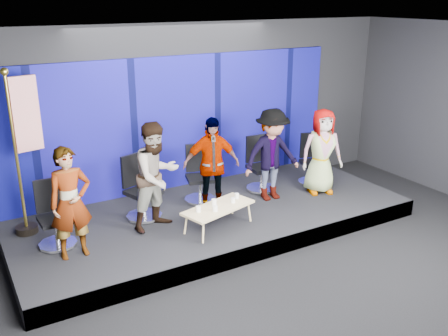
{
  "coord_description": "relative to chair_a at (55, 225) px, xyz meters",
  "views": [
    {
      "loc": [
        -3.96,
        -4.74,
        3.97
      ],
      "look_at": [
        0.16,
        2.4,
        1.11
      ],
      "focal_mm": 40.0,
      "sensor_mm": 36.0,
      "label": 1
    }
  ],
  "objects": [
    {
      "name": "panelist_c",
      "position": [
        2.73,
        -0.02,
        0.51
      ],
      "size": [
        1.08,
        0.68,
        1.71
      ],
      "primitive_type": "imported",
      "rotation": [
        0.0,
        0.0,
        -0.29
      ],
      "color": "black",
      "rests_on": "riser"
    },
    {
      "name": "chair_e",
      "position": [
        5.17,
        0.15,
        -0.0
      ],
      "size": [
        0.73,
        0.73,
        1.02
      ],
      "rotation": [
        0.0,
        0.0,
        -0.32
      ],
      "color": "silver",
      "rests_on": "riser"
    },
    {
      "name": "mug_e",
      "position": [
        2.91,
        -0.59,
        0.08
      ],
      "size": [
        0.08,
        0.08,
        0.09
      ],
      "primitive_type": "cylinder",
      "color": "white",
      "rests_on": "coffee_table"
    },
    {
      "name": "ground",
      "position": [
        2.74,
        -2.57,
        -0.64
      ],
      "size": [
        10.0,
        10.0,
        0.0
      ],
      "primitive_type": "plane",
      "color": "black",
      "rests_on": "ground"
    },
    {
      "name": "chair_c",
      "position": [
        2.74,
        0.48,
        0.01
      ],
      "size": [
        0.74,
        0.74,
        1.06
      ],
      "rotation": [
        0.0,
        0.0,
        -0.29
      ],
      "color": "silver",
      "rests_on": "riser"
    },
    {
      "name": "riser",
      "position": [
        2.74,
        -0.07,
        -0.49
      ],
      "size": [
        7.0,
        3.0,
        0.3
      ],
      "primitive_type": "cube",
      "color": "black",
      "rests_on": "ground"
    },
    {
      "name": "panelist_a",
      "position": [
        0.17,
        -0.47,
        0.5
      ],
      "size": [
        0.63,
        0.42,
        1.68
      ],
      "primitive_type": "imported",
      "rotation": [
        0.0,
        0.0,
        0.03
      ],
      "color": "black",
      "rests_on": "riser"
    },
    {
      "name": "coffee_table",
      "position": [
        2.47,
        -0.73,
        0.01
      ],
      "size": [
        1.33,
        0.84,
        0.38
      ],
      "rotation": [
        0.0,
        0.0,
        0.27
      ],
      "color": "tan",
      "rests_on": "riser"
    },
    {
      "name": "mug_c",
      "position": [
        2.44,
        -0.63,
        0.09
      ],
      "size": [
        0.08,
        0.08,
        0.1
      ],
      "primitive_type": "cylinder",
      "color": "white",
      "rests_on": "coffee_table"
    },
    {
      "name": "panelist_e",
      "position": [
        4.98,
        -0.32,
        0.49
      ],
      "size": [
        0.94,
        0.76,
        1.66
      ],
      "primitive_type": "imported",
      "rotation": [
        0.0,
        0.0,
        -0.32
      ],
      "color": "black",
      "rests_on": "riser"
    },
    {
      "name": "mug_d",
      "position": [
        2.76,
        -0.71,
        0.08
      ],
      "size": [
        0.07,
        0.07,
        0.09
      ],
      "primitive_type": "cylinder",
      "color": "white",
      "rests_on": "coffee_table"
    },
    {
      "name": "panelist_d",
      "position": [
        3.96,
        -0.12,
        0.53
      ],
      "size": [
        1.17,
        0.73,
        1.74
      ],
      "primitive_type": "imported",
      "rotation": [
        0.0,
        0.0,
        -0.07
      ],
      "color": "black",
      "rests_on": "riser"
    },
    {
      "name": "chair_a",
      "position": [
        0.0,
        0.0,
        0.0
      ],
      "size": [
        0.6,
        0.6,
        1.04
      ],
      "rotation": [
        0.0,
        0.0,
        0.03
      ],
      "color": "silver",
      "rests_on": "riser"
    },
    {
      "name": "room_walls",
      "position": [
        2.74,
        -2.57,
        1.79
      ],
      "size": [
        10.02,
        8.02,
        3.51
      ],
      "color": "black",
      "rests_on": "ground"
    },
    {
      "name": "chair_d",
      "position": [
        4.05,
        0.38,
        0.01
      ],
      "size": [
        0.65,
        0.65,
        1.07
      ],
      "rotation": [
        0.0,
        0.0,
        -0.07
      ],
      "color": "silver",
      "rests_on": "riser"
    },
    {
      "name": "mug_a",
      "position": [
        2.09,
        -0.75,
        0.09
      ],
      "size": [
        0.08,
        0.08,
        0.09
      ],
      "primitive_type": "cylinder",
      "color": "white",
      "rests_on": "coffee_table"
    },
    {
      "name": "panelist_b",
      "position": [
        1.63,
        -0.19,
        0.56
      ],
      "size": [
        1.04,
        0.92,
        1.8
      ],
      "primitive_type": "imported",
      "rotation": [
        0.0,
        0.0,
        0.31
      ],
      "color": "black",
      "rests_on": "riser"
    },
    {
      "name": "mug_b",
      "position": [
        2.33,
        -0.87,
        0.09
      ],
      "size": [
        0.08,
        0.08,
        0.1
      ],
      "primitive_type": "cylinder",
      "color": "white",
      "rests_on": "coffee_table"
    },
    {
      "name": "flag_stand",
      "position": [
        -0.2,
        0.7,
        1.08
      ],
      "size": [
        0.61,
        0.36,
        2.67
      ],
      "rotation": [
        0.0,
        0.0,
        0.23
      ],
      "color": "black",
      "rests_on": "riser"
    },
    {
      "name": "backdrop",
      "position": [
        2.74,
        1.38,
        0.96
      ],
      "size": [
        7.0,
        0.08,
        2.6
      ],
      "primitive_type": "cube",
      "color": "#080A60",
      "rests_on": "riser"
    },
    {
      "name": "chair_b",
      "position": [
        1.52,
        0.3,
        0.02
      ],
      "size": [
        0.79,
        0.79,
        1.11
      ],
      "rotation": [
        0.0,
        0.0,
        0.31
      ],
      "color": "silver",
      "rests_on": "riser"
    }
  ]
}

